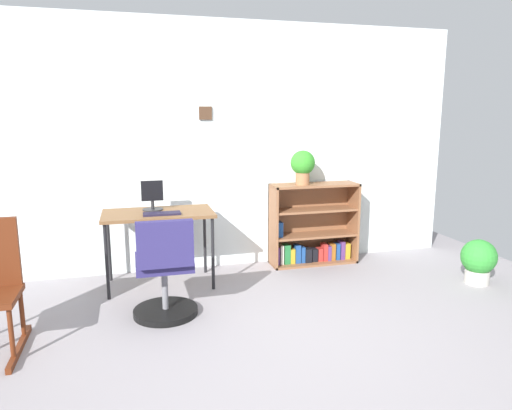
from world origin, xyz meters
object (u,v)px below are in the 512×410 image
at_px(potted_plant_on_shelf, 303,165).
at_px(keyboard, 162,214).
at_px(desk, 158,218).
at_px(office_chair, 165,275).
at_px(potted_plant_floor, 479,260).
at_px(monitor, 152,197).
at_px(bookshelf_low, 312,229).

bearing_deg(potted_plant_on_shelf, keyboard, -166.51).
bearing_deg(desk, keyboard, -77.92).
height_order(office_chair, potted_plant_floor, office_chair).
distance_m(desk, potted_plant_floor, 3.07).
height_order(office_chair, potted_plant_on_shelf, potted_plant_on_shelf).
bearing_deg(keyboard, potted_plant_floor, -12.09).
relative_size(monitor, potted_plant_floor, 0.65).
bearing_deg(keyboard, office_chair, -92.97).
xyz_separation_m(monitor, potted_plant_floor, (2.99, -0.85, -0.60)).
xyz_separation_m(monitor, keyboard, (0.07, -0.22, -0.12)).
distance_m(bookshelf_low, potted_plant_on_shelf, 0.72).
relative_size(office_chair, potted_plant_on_shelf, 2.33).
xyz_separation_m(desk, monitor, (-0.04, 0.09, 0.19)).
bearing_deg(potted_plant_floor, bookshelf_low, 141.39).
relative_size(desk, keyboard, 3.03).
distance_m(monitor, potted_plant_on_shelf, 1.58).
bearing_deg(potted_plant_on_shelf, monitor, -175.02).
distance_m(monitor, office_chair, 0.98).
bearing_deg(keyboard, bookshelf_low, 14.22).
bearing_deg(monitor, keyboard, -72.38).
xyz_separation_m(potted_plant_on_shelf, potted_plant_floor, (1.44, -0.98, -0.85)).
height_order(keyboard, potted_plant_floor, keyboard).
height_order(desk, bookshelf_low, bookshelf_low).
relative_size(office_chair, potted_plant_floor, 1.94).
bearing_deg(potted_plant_floor, keyboard, 167.91).
xyz_separation_m(monitor, potted_plant_on_shelf, (1.55, 0.14, 0.25)).
bearing_deg(office_chair, keyboard, 87.03).
height_order(keyboard, potted_plant_on_shelf, potted_plant_on_shelf).
relative_size(desk, monitor, 3.58).
bearing_deg(potted_plant_floor, desk, 165.67).
relative_size(desk, office_chair, 1.21).
xyz_separation_m(desk, bookshelf_low, (1.65, 0.28, -0.27)).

